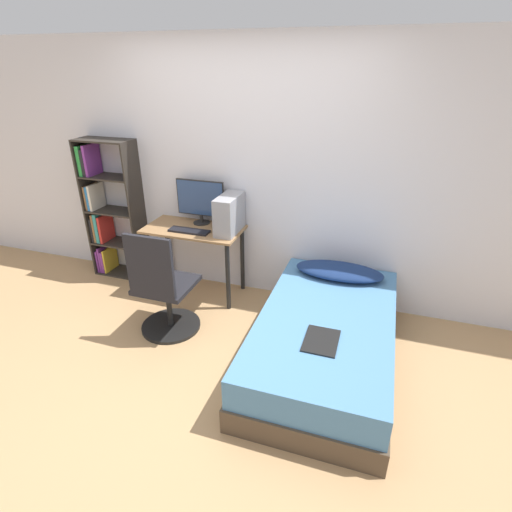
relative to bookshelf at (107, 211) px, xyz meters
name	(u,v)px	position (x,y,z in m)	size (l,w,h in m)	color
ground_plane	(185,378)	(1.60, -1.36, -0.75)	(14.00, 14.00, 0.00)	tan
wall_back	(247,175)	(1.60, 0.17, 0.50)	(8.00, 0.05, 2.50)	silver
desk	(194,240)	(1.12, -0.11, -0.15)	(0.99, 0.51, 0.74)	#997047
bookshelf	(107,211)	(0.00, 0.00, 0.00)	(0.61, 0.29, 1.54)	#2D2823
office_chair	(164,295)	(1.17, -0.86, -0.36)	(0.54, 0.54, 1.01)	black
bed	(325,339)	(2.60, -0.81, -0.54)	(1.06, 1.90, 0.44)	#4C3D2D
pillow	(339,271)	(2.60, -0.12, -0.26)	(0.81, 0.36, 0.11)	navy
magazine	(321,341)	(2.62, -1.14, -0.31)	(0.24, 0.32, 0.01)	black
monitor	(200,200)	(1.14, 0.04, 0.23)	(0.52, 0.17, 0.45)	black
keyboard	(189,231)	(1.13, -0.22, -0.01)	(0.41, 0.13, 0.02)	black
pc_tower	(229,214)	(1.50, -0.08, 0.17)	(0.18, 0.41, 0.36)	#99999E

